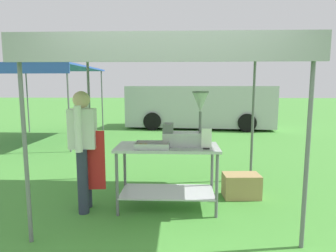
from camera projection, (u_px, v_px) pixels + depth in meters
ground_plane at (176, 140)px, 8.97m from camera, size 70.00×70.00×0.00m
stall_canopy at (168, 53)px, 3.79m from camera, size 3.08×2.37×2.18m
donut_cart at (167, 163)px, 3.89m from camera, size 1.37×0.64×0.87m
donut_tray at (152, 146)px, 3.74m from camera, size 0.45×0.29×0.07m
donut_fryer at (187, 128)px, 3.86m from camera, size 0.61×0.28×0.73m
menu_sign at (206, 140)px, 3.65m from camera, size 0.13×0.05×0.27m
vendor at (84, 145)px, 3.79m from camera, size 0.46×0.54×1.61m
supply_crate at (241, 186)px, 4.34m from camera, size 0.56×0.36×0.36m
van_silver at (199, 106)px, 11.74m from camera, size 5.91×2.48×1.69m
neighbour_tent at (42, 69)px, 8.66m from camera, size 2.96×3.37×2.27m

